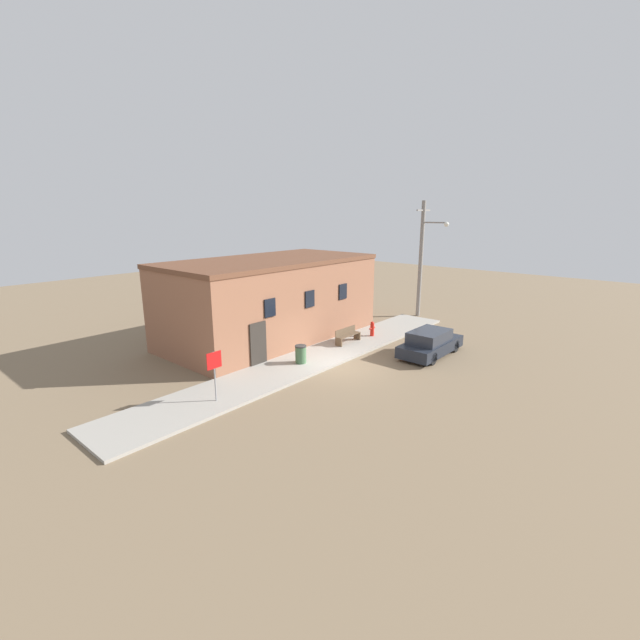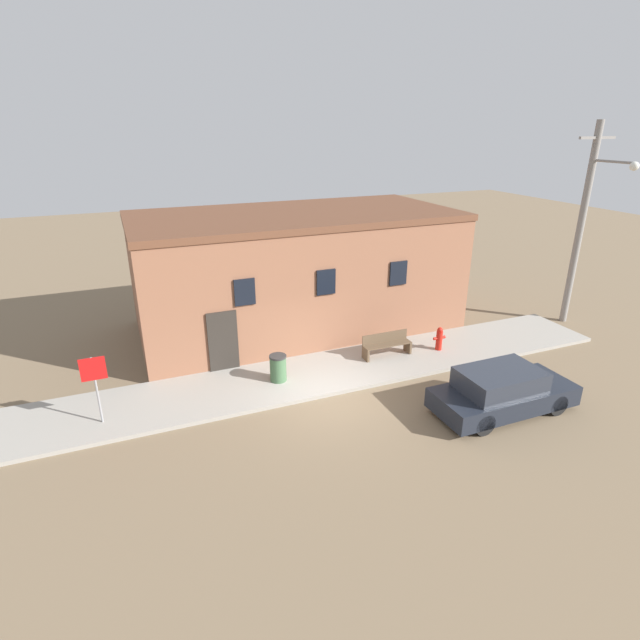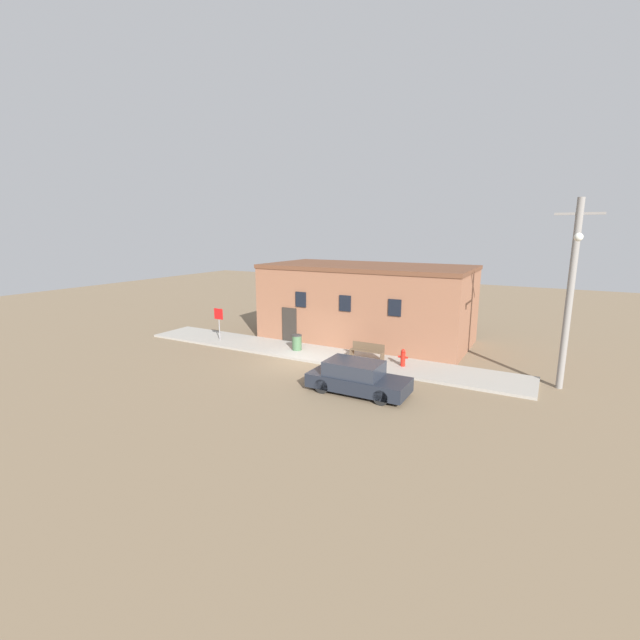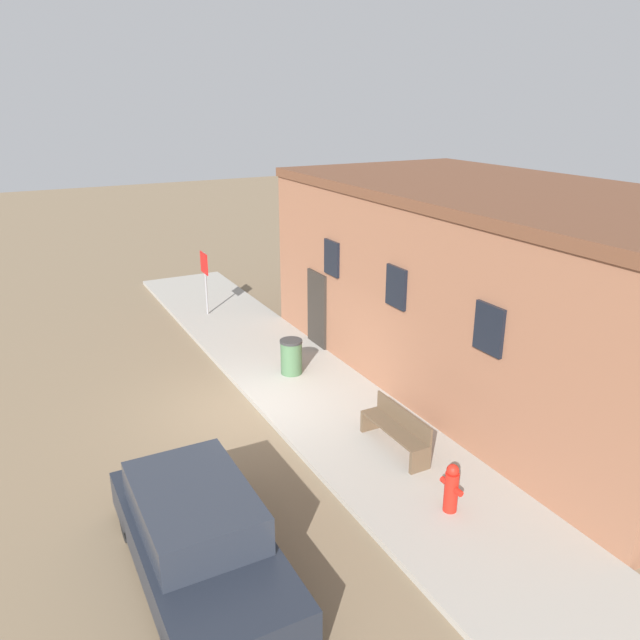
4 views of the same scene
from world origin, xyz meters
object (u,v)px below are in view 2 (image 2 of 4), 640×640
(bench, at_px, (386,344))
(trash_bin, at_px, (278,368))
(fire_hydrant, at_px, (439,339))
(parked_car, at_px, (502,391))
(utility_pole, at_px, (584,221))
(stop_sign, at_px, (95,378))

(bench, xyz_separation_m, trash_bin, (-4.17, -0.30, 0.01))
(fire_hydrant, relative_size, parked_car, 0.21)
(utility_pole, distance_m, parked_car, 9.58)
(stop_sign, xyz_separation_m, parked_car, (10.85, -3.63, -0.87))
(utility_pole, bearing_deg, fire_hydrant, -175.40)
(utility_pole, relative_size, parked_car, 1.89)
(fire_hydrant, distance_m, trash_bin, 6.21)
(fire_hydrant, bearing_deg, stop_sign, -177.75)
(stop_sign, distance_m, parked_car, 11.48)
(stop_sign, bearing_deg, trash_bin, 4.90)
(bench, bearing_deg, fire_hydrant, -8.55)
(trash_bin, bearing_deg, fire_hydrant, -0.02)
(utility_pole, bearing_deg, trash_bin, -177.59)
(stop_sign, bearing_deg, utility_pole, 3.13)
(stop_sign, relative_size, trash_bin, 2.26)
(fire_hydrant, height_order, utility_pole, utility_pole)
(parked_car, bearing_deg, bench, 107.12)
(fire_hydrant, xyz_separation_m, stop_sign, (-11.54, -0.45, 0.96))
(fire_hydrant, relative_size, utility_pole, 0.11)
(trash_bin, xyz_separation_m, parked_car, (5.53, -4.09, 0.08))
(bench, distance_m, parked_car, 4.60)
(bench, height_order, utility_pole, utility_pole)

